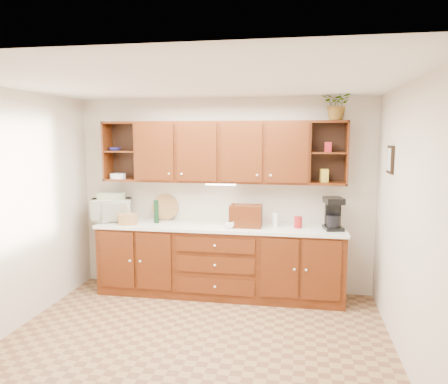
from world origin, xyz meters
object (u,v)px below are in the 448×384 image
at_px(coffee_maker, 333,214).
at_px(potted_plant, 338,104).
at_px(microwave, 111,210).
at_px(bread_box, 246,216).

bearing_deg(coffee_maker, potted_plant, 63.71).
height_order(microwave, coffee_maker, coffee_maker).
distance_m(microwave, potted_plant, 3.29).
distance_m(bread_box, potted_plant, 1.79).
distance_m(bread_box, coffee_maker, 1.09).
bearing_deg(coffee_maker, bread_box, 171.90).
distance_m(microwave, coffee_maker, 2.96).
relative_size(microwave, bread_box, 1.32).
relative_size(microwave, potted_plant, 1.36).
height_order(microwave, bread_box, microwave).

